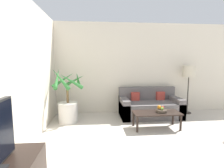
% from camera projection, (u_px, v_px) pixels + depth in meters
% --- Properties ---
extents(wall_back, '(8.14, 0.06, 2.70)m').
position_uv_depth(wall_back, '(163.00, 68.00, 5.43)').
color(wall_back, beige).
rests_on(wall_back, ground_plane).
extents(potted_palm, '(0.89, 0.90, 1.40)m').
position_uv_depth(potted_palm, '(68.00, 105.00, 4.48)').
color(potted_palm, beige).
rests_on(potted_palm, ground_plane).
extents(sofa_loveseat, '(1.69, 0.87, 0.80)m').
position_uv_depth(sofa_loveseat, '(150.00, 107.00, 4.98)').
color(sofa_loveseat, '#605B5B').
rests_on(sofa_loveseat, ground_plane).
extents(floor_lamp, '(0.36, 0.36, 1.44)m').
position_uv_depth(floor_lamp, '(189.00, 73.00, 5.16)').
color(floor_lamp, '#2D2823').
rests_on(floor_lamp, ground_plane).
extents(coffee_table, '(1.09, 0.49, 0.38)m').
position_uv_depth(coffee_table, '(156.00, 114.00, 4.07)').
color(coffee_table, black).
rests_on(coffee_table, ground_plane).
extents(fruit_bowl, '(0.25, 0.25, 0.06)m').
position_uv_depth(fruit_bowl, '(161.00, 111.00, 4.06)').
color(fruit_bowl, '#42382D').
rests_on(fruit_bowl, coffee_table).
extents(apple_red, '(0.07, 0.07, 0.07)m').
position_uv_depth(apple_red, '(163.00, 107.00, 4.12)').
color(apple_red, red).
rests_on(apple_red, fruit_bowl).
extents(apple_green, '(0.07, 0.07, 0.07)m').
position_uv_depth(apple_green, '(162.00, 108.00, 4.04)').
color(apple_green, olive).
rests_on(apple_green, fruit_bowl).
extents(orange_fruit, '(0.09, 0.09, 0.09)m').
position_uv_depth(orange_fruit, '(159.00, 107.00, 4.12)').
color(orange_fruit, orange).
rests_on(orange_fruit, fruit_bowl).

